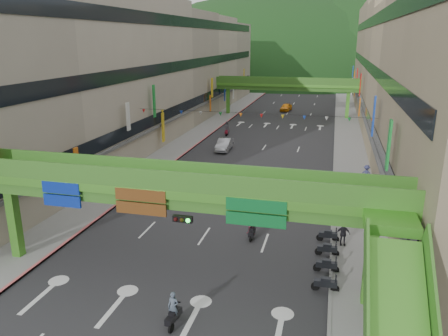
# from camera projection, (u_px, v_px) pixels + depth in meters

# --- Properties ---
(road_slab) EXTENTS (18.00, 140.00, 0.02)m
(road_slab) POSITION_uv_depth(u_px,v_px,m) (274.00, 132.00, 67.30)
(road_slab) COLOR #28282B
(road_slab) RESTS_ON ground
(sidewalk_left) EXTENTS (4.00, 140.00, 0.15)m
(sidewalk_left) POSITION_uv_depth(u_px,v_px,m) (206.00, 128.00, 69.85)
(sidewalk_left) COLOR gray
(sidewalk_left) RESTS_ON ground
(sidewalk_right) EXTENTS (4.00, 140.00, 0.15)m
(sidewalk_right) POSITION_uv_depth(u_px,v_px,m) (348.00, 136.00, 64.72)
(sidewalk_right) COLOR gray
(sidewalk_right) RESTS_ON ground
(curb_left) EXTENTS (0.20, 140.00, 0.18)m
(curb_left) POSITION_uv_depth(u_px,v_px,m) (217.00, 129.00, 69.40)
(curb_left) COLOR #CC5959
(curb_left) RESTS_ON ground
(curb_right) EXTENTS (0.20, 140.00, 0.18)m
(curb_right) POSITION_uv_depth(u_px,v_px,m) (335.00, 135.00, 65.16)
(curb_right) COLOR gray
(curb_right) RESTS_ON ground
(building_row_left) EXTENTS (12.80, 95.00, 19.00)m
(building_row_left) POSITION_uv_depth(u_px,v_px,m) (157.00, 68.00, 69.02)
(building_row_left) COLOR #9E937F
(building_row_left) RESTS_ON ground
(building_row_right) EXTENTS (12.80, 95.00, 19.00)m
(building_row_right) POSITION_uv_depth(u_px,v_px,m) (413.00, 72.00, 60.19)
(building_row_right) COLOR gray
(building_row_right) RESTS_ON ground
(overpass_near) EXTENTS (28.00, 12.27, 7.10)m
(overpass_near) POSITION_uv_depth(u_px,v_px,m) (185.00, 203.00, 24.13)
(overpass_near) COLOR #4C9E2D
(overpass_near) RESTS_ON ground
(overpass_far) EXTENTS (28.00, 2.20, 7.10)m
(overpass_far) POSITION_uv_depth(u_px,v_px,m) (287.00, 87.00, 79.71)
(overpass_far) COLOR #4C9E2D
(overpass_far) RESTS_ON ground
(hill_left) EXTENTS (168.00, 140.00, 112.00)m
(hill_left) POSITION_uv_depth(u_px,v_px,m) (274.00, 75.00, 173.06)
(hill_left) COLOR #1C4419
(hill_left) RESTS_ON ground
(hill_right) EXTENTS (208.00, 176.00, 128.00)m
(hill_right) POSITION_uv_depth(u_px,v_px,m) (376.00, 73.00, 182.32)
(hill_right) COLOR #1C4419
(hill_right) RESTS_ON ground
(bunting_string) EXTENTS (26.00, 0.36, 0.47)m
(bunting_string) POSITION_uv_depth(u_px,v_px,m) (251.00, 115.00, 47.01)
(bunting_string) COLOR black
(bunting_string) RESTS_ON ground
(scooter_rider_near) EXTENTS (0.65, 1.60, 1.88)m
(scooter_rider_near) POSITION_uv_depth(u_px,v_px,m) (173.00, 311.00, 21.80)
(scooter_rider_near) COLOR black
(scooter_rider_near) RESTS_ON ground
(scooter_rider_mid) EXTENTS (0.84, 1.60, 2.07)m
(scooter_rider_mid) POSITION_uv_depth(u_px,v_px,m) (252.00, 225.00, 31.33)
(scooter_rider_mid) COLOR black
(scooter_rider_mid) RESTS_ON ground
(scooter_rider_left) EXTENTS (1.04, 1.60, 2.10)m
(scooter_rider_left) POSITION_uv_depth(u_px,v_px,m) (172.00, 173.00, 43.57)
(scooter_rider_left) COLOR #94959C
(scooter_rider_left) RESTS_ON ground
(scooter_rider_far) EXTENTS (0.91, 1.60, 2.15)m
(scooter_rider_far) POSITION_uv_depth(u_px,v_px,m) (227.00, 128.00, 64.82)
(scooter_rider_far) COLOR maroon
(scooter_rider_far) RESTS_ON ground
(parked_scooter_row) EXTENTS (1.60, 7.15, 1.08)m
(parked_scooter_row) POSITION_uv_depth(u_px,v_px,m) (327.00, 257.00, 27.92)
(parked_scooter_row) COLOR black
(parked_scooter_row) RESTS_ON ground
(car_silver) EXTENTS (1.73, 4.64, 1.51)m
(car_silver) POSITION_uv_depth(u_px,v_px,m) (224.00, 145.00, 56.30)
(car_silver) COLOR #ABACB2
(car_silver) RESTS_ON ground
(car_yellow) EXTENTS (2.30, 4.58, 1.50)m
(car_yellow) POSITION_uv_depth(u_px,v_px,m) (286.00, 107.00, 86.94)
(car_yellow) COLOR orange
(car_yellow) RESTS_ON ground
(pedestrian_red) EXTENTS (0.82, 0.67, 1.56)m
(pedestrian_red) POSITION_uv_depth(u_px,v_px,m) (360.00, 209.00, 35.10)
(pedestrian_red) COLOR #B4232E
(pedestrian_red) RESTS_ON ground
(pedestrian_dark) EXTENTS (1.00, 0.52, 1.63)m
(pedestrian_dark) POSITION_uv_depth(u_px,v_px,m) (343.00, 236.00, 30.18)
(pedestrian_dark) COLOR black
(pedestrian_dark) RESTS_ON ground
(pedestrian_blue) EXTENTS (0.91, 0.67, 1.77)m
(pedestrian_blue) POSITION_uv_depth(u_px,v_px,m) (366.00, 175.00, 43.37)
(pedestrian_blue) COLOR navy
(pedestrian_blue) RESTS_ON ground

